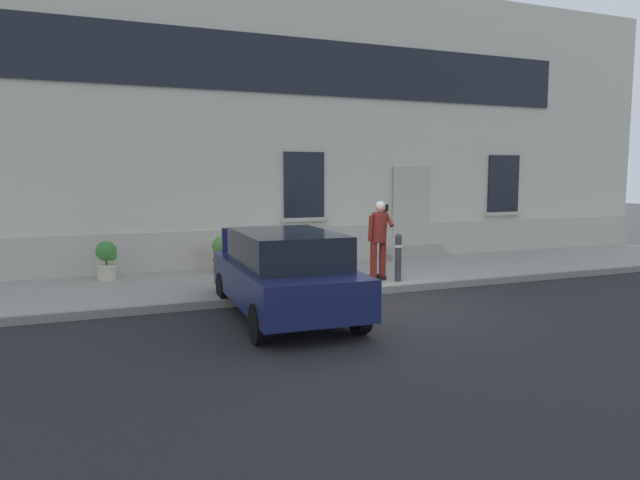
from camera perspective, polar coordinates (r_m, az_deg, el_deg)
name	(u,v)px	position (r m, az deg, el deg)	size (l,w,h in m)	color
ground_plane	(365,307)	(10.78, 4.55, -6.65)	(80.00, 80.00, 0.00)	#232326
sidewalk	(312,278)	(13.28, -0.82, -3.81)	(24.00, 3.60, 0.15)	#99968E
curb_edge	(345,293)	(11.59, 2.49, -5.32)	(24.00, 0.12, 0.15)	gray
building_facade	(278,127)	(15.47, -4.18, 11.20)	(24.00, 1.52, 7.50)	beige
entrance_stoop	(414,253)	(16.22, 9.40, -1.28)	(1.80, 0.64, 0.32)	#9E998E
hatchback_car_navy	(285,272)	(9.82, -3.56, -3.24)	(1.90, 4.12, 1.50)	#161E4C
bollard_near_person	(398,256)	(12.50, 7.82, -1.55)	(0.15, 0.15, 1.04)	#333338
person_on_phone	(379,235)	(12.48, 5.90, 0.49)	(0.51, 0.48, 1.75)	maroon
planter_cream	(107,259)	(13.41, -20.52, -1.82)	(0.44, 0.44, 0.86)	beige
planter_terracotta	(222,254)	(13.70, -9.75, -1.34)	(0.44, 0.44, 0.86)	#B25B38
planter_charcoal	(318,247)	(14.74, -0.23, -0.70)	(0.44, 0.44, 0.86)	#2D2D30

